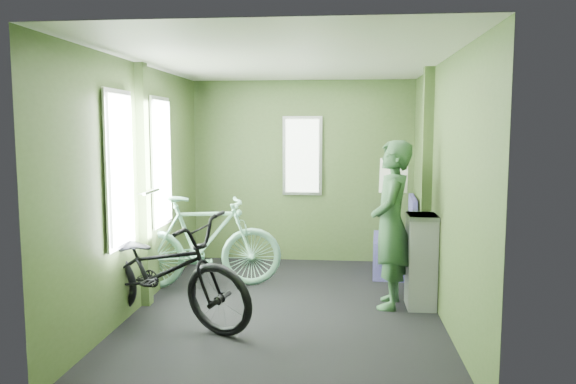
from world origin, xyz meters
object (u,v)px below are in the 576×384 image
at_px(bicycle_black, 161,325).
at_px(waste_box, 421,261).
at_px(passenger, 391,224).
at_px(bench_seat, 396,251).
at_px(bicycle_mint, 204,288).

bearing_deg(bicycle_black, waste_box, -49.47).
distance_m(passenger, bench_seat, 1.39).
distance_m(bicycle_black, waste_box, 2.46).
xyz_separation_m(passenger, waste_box, (0.29, 0.01, -0.35)).
xyz_separation_m(bicycle_black, bench_seat, (2.19, 1.99, 0.27)).
relative_size(waste_box, bench_seat, 0.99).
bearing_deg(bicycle_black, bench_seat, -24.56).
relative_size(passenger, waste_box, 1.78).
height_order(bicycle_mint, waste_box, waste_box).
bearing_deg(bicycle_mint, waste_box, -113.98).
xyz_separation_m(bicycle_mint, waste_box, (2.21, -0.41, 0.45)).
bearing_deg(bench_seat, waste_box, -81.14).
distance_m(bicycle_mint, waste_box, 2.29).
bearing_deg(bench_seat, bicycle_mint, -154.08).
xyz_separation_m(bicycle_mint, bench_seat, (2.09, 0.86, 0.27)).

